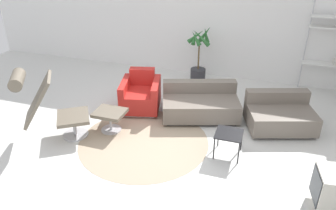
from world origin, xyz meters
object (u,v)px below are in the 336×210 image
Objects in this scene: armchair_red at (141,96)px; crt_television at (336,190)px; couch_low at (200,105)px; potted_plant at (199,61)px; lounge_chair at (44,101)px; side_table at (229,135)px; couch_second at (279,116)px; ottoman at (110,116)px.

armchair_red is 3.78m from crt_television.
couch_low is 1.18× the size of potted_plant.
lounge_chair is 2.99× the size of side_table.
armchair_red is at bearing -16.08° from couch_second.
crt_television reaches higher than ottoman.
lounge_chair is 3.01m from side_table.
armchair_red reaches higher than side_table.
armchair_red reaches higher than crt_television.
lounge_chair reaches higher than armchair_red.
crt_television is (3.54, -0.82, 0.01)m from ottoman.
potted_plant is (-2.58, 3.44, 0.22)m from crt_television.
potted_plant reaches higher than armchair_red.
couch_low is 1.20× the size of couch_second.
ottoman is 0.54× the size of armchair_red.
couch_low is at bearing -75.14° from potted_plant.
couch_second is at bearing 13.03° from crt_television.
couch_low is 1.45m from couch_second.
armchair_red is 1.73× the size of crt_television.
potted_plant reaches higher than crt_television.
side_table is 0.31× the size of potted_plant.
side_table is 1.63m from crt_television.
side_table is at bearing 55.05° from crt_television.
potted_plant is at bearing 112.80° from side_table.
armchair_red is at bearing -114.19° from potted_plant.
ottoman is 2.10m from side_table.
couch_low reaches higher than crt_television.
potted_plant is at bearing 69.87° from ottoman.
ottoman is at bearing 177.78° from side_table.
armchair_red reaches higher than couch_low.
couch_low is (2.24, 1.58, -0.49)m from lounge_chair.
couch_second is at bearing 168.05° from armchair_red.
lounge_chair is 4.43m from crt_television.
ottoman is at bearing 17.79° from couch_low.
armchair_red is (0.20, 0.93, -0.01)m from ottoman.
armchair_red is 0.61× the size of couch_low.
couch_second is 3.21× the size of side_table.
crt_television is (0.71, -1.86, 0.06)m from couch_second.
crt_television is at bearing 92.48° from couch_second.
potted_plant reaches higher than lounge_chair.
lounge_chair is 2.35× the size of ottoman.
lounge_chair reaches higher than side_table.
crt_television is (2.16, -1.84, 0.06)m from couch_low.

